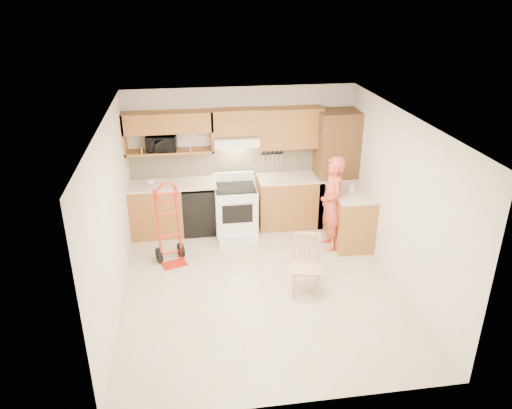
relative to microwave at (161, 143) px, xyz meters
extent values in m
cube|color=#BDB39E|center=(1.38, -2.08, -1.64)|extent=(4.00, 4.50, 0.02)
cube|color=white|center=(1.38, -2.08, 0.88)|extent=(4.00, 4.50, 0.02)
cube|color=beige|center=(1.38, 0.17, -0.38)|extent=(4.00, 0.02, 2.50)
cube|color=beige|center=(1.38, -4.34, -0.38)|extent=(4.00, 0.02, 2.50)
cube|color=beige|center=(-0.63, -2.08, -0.38)|extent=(0.02, 4.50, 2.50)
cube|color=beige|center=(3.39, -2.08, -0.38)|extent=(0.02, 4.50, 2.50)
cube|color=beige|center=(1.38, 0.15, -0.43)|extent=(3.92, 0.03, 0.55)
cube|color=#A86F34|center=(-0.17, -0.14, -1.18)|extent=(0.90, 0.60, 0.90)
cube|color=black|center=(0.58, -0.14, -1.20)|extent=(0.60, 0.60, 0.85)
cube|color=#A86F34|center=(2.21, -0.14, -1.18)|extent=(1.14, 0.60, 0.90)
cube|color=beige|center=(0.13, -0.13, -0.71)|extent=(1.50, 0.63, 0.04)
cube|color=beige|center=(2.21, -0.13, -0.71)|extent=(1.14, 0.63, 0.04)
cube|color=#A86F34|center=(3.08, -0.94, -1.18)|extent=(0.60, 1.00, 0.90)
cube|color=beige|center=(3.08, -0.94, -0.71)|extent=(0.63, 1.00, 0.04)
cube|color=brown|center=(3.03, -0.14, -0.58)|extent=(0.70, 0.60, 2.10)
cube|color=#A86F34|center=(0.13, 0.00, 0.35)|extent=(1.50, 0.33, 0.34)
cube|color=#A86F34|center=(0.13, 0.00, -0.16)|extent=(1.50, 0.33, 0.04)
cube|color=#A86F34|center=(1.26, 0.00, 0.31)|extent=(0.76, 0.33, 0.44)
cube|color=#A86F34|center=(2.21, 0.00, 0.17)|extent=(1.14, 0.33, 0.70)
cube|color=white|center=(1.26, -0.06, 0.00)|extent=(0.76, 0.46, 0.14)
imported|color=black|center=(0.00, 0.00, 0.00)|extent=(0.52, 0.38, 0.28)
imported|color=#D04E37|center=(2.71, -1.07, -0.83)|extent=(0.40, 0.59, 1.60)
imported|color=white|center=(3.08, -0.94, -0.60)|extent=(0.10, 0.10, 0.18)
imported|color=white|center=(-0.20, -0.14, -0.66)|extent=(0.23, 0.23, 0.05)
camera|label=1|loc=(0.40, -8.13, 2.45)|focal=34.50mm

